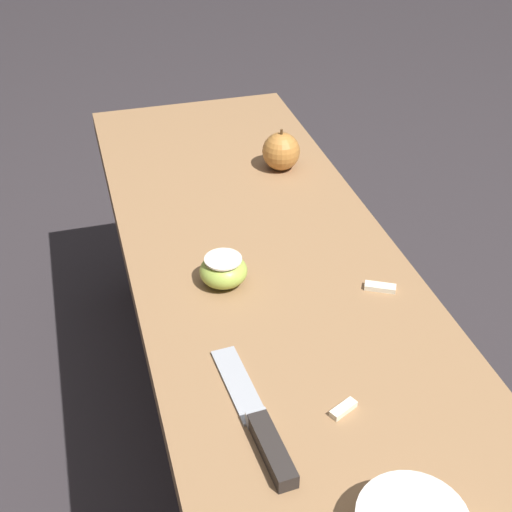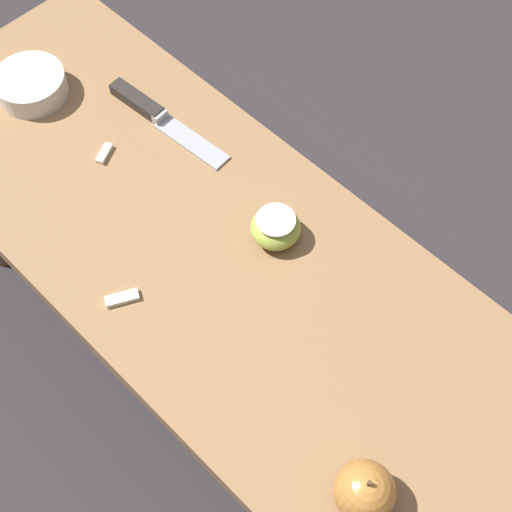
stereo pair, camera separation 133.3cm
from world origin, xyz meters
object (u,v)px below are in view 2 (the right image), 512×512
Objects in this scene: knife at (152,112)px; apple_cut at (276,228)px; apple_whole at (364,491)px; bowl at (32,85)px; wooden_bench at (249,304)px.

apple_cut is (0.29, -0.03, 0.02)m from knife.
apple_cut is at bearing 149.44° from apple_whole.
apple_cut is 0.47m from bowl.
knife is 0.20m from bowl.
knife is 0.30m from apple_cut.
bowl is (-0.49, 0.00, 0.09)m from wooden_bench.
apple_whole is at bearing -8.13° from bowl.
apple_cut is 0.63× the size of bowl.
apple_whole is 0.71× the size of bowl.
wooden_bench is 16.20× the size of apple_whole.
wooden_bench is 0.33m from apple_whole.
bowl is (-0.79, 0.11, -0.02)m from apple_whole.
apple_whole is at bearing -20.63° from wooden_bench.
wooden_bench is at bearing -22.21° from knife.
wooden_bench is at bearing -72.17° from apple_cut.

